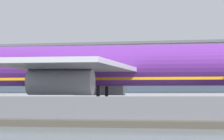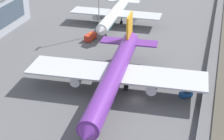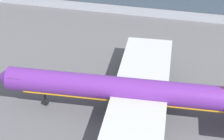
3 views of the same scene
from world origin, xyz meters
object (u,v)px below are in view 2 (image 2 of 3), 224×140
object	(u,v)px
passenger_jet_white_teal	(115,13)
ops_van	(90,37)
cargo_jet_purple	(115,74)
baggage_tug	(186,94)
apron_light_mast_apron_east	(99,0)

from	to	relation	value
passenger_jet_white_teal	ops_van	size ratio (longest dim) A/B	7.42
passenger_jet_white_teal	cargo_jet_purple	bearing A→B (deg)	-163.88
ops_van	passenger_jet_white_teal	bearing A→B (deg)	-13.04
passenger_jet_white_teal	baggage_tug	world-z (taller)	passenger_jet_white_teal
cargo_jet_purple	ops_van	xyz separation A→B (m)	(32.61, 18.35, -4.37)
passenger_jet_white_teal	apron_light_mast_apron_east	distance (m)	13.93
cargo_jet_purple	baggage_tug	size ratio (longest dim) A/B	15.57
passenger_jet_white_teal	apron_light_mast_apron_east	size ratio (longest dim) A/B	1.79
baggage_tug	cargo_jet_purple	bearing A→B (deg)	101.29
passenger_jet_white_teal	baggage_tug	xyz separation A→B (m)	(-46.16, -32.41, -3.86)
baggage_tug	apron_light_mast_apron_east	distance (m)	51.06
baggage_tug	apron_light_mast_apron_east	size ratio (longest dim) A/B	0.15
cargo_jet_purple	ops_van	size ratio (longest dim) A/B	9.90
cargo_jet_purple	passenger_jet_white_teal	bearing A→B (deg)	16.12
passenger_jet_white_teal	apron_light_mast_apron_east	world-z (taller)	apron_light_mast_apron_east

